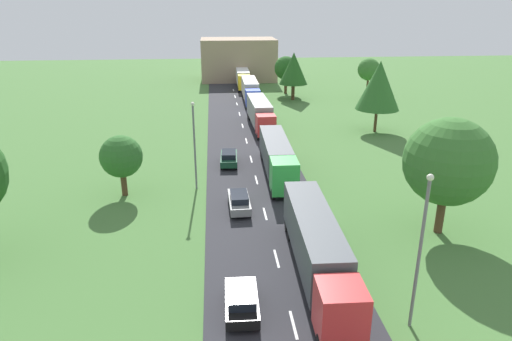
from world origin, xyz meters
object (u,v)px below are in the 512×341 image
(tree_pine, at_px, (369,69))
(truck_second, at_px, (277,156))
(tree_elm, at_px, (294,69))
(car_third, at_px, (239,201))
(truck_third, at_px, (260,113))
(tree_ash, at_px, (121,157))
(truck_fourth, at_px, (250,90))
(truck_fifth, at_px, (243,77))
(tree_lime, at_px, (286,68))
(truck_lead, at_px, (317,246))
(car_fourth, at_px, (229,158))
(lamppost_second, at_px, (194,142))
(car_second, at_px, (242,301))
(tree_oak, at_px, (448,162))
(tree_birch, at_px, (379,85))
(lamppost_lead, at_px, (421,246))
(distant_building, at_px, (238,59))

(tree_pine, bearing_deg, truck_second, -120.05)
(tree_elm, bearing_deg, car_third, -105.09)
(truck_third, bearing_deg, tree_ash, -123.09)
(truck_fourth, bearing_deg, truck_fifth, 91.21)
(tree_ash, distance_m, tree_lime, 53.79)
(truck_lead, xyz_separation_m, tree_ash, (-14.83, 14.90, 1.53))
(truck_third, xyz_separation_m, tree_lime, (7.66, 25.75, 2.68))
(tree_pine, height_order, tree_ash, tree_pine)
(truck_lead, relative_size, tree_pine, 2.00)
(truck_fifth, height_order, car_fourth, truck_fifth)
(truck_fourth, distance_m, lamppost_second, 41.20)
(truck_second, distance_m, tree_elm, 39.54)
(truck_fourth, distance_m, car_second, 59.71)
(tree_oak, bearing_deg, car_second, -151.83)
(tree_birch, relative_size, tree_ash, 1.69)
(car_third, relative_size, tree_lime, 0.64)
(truck_lead, xyz_separation_m, car_second, (-5.07, -3.36, -1.38))
(lamppost_second, xyz_separation_m, tree_birch, (24.10, 18.61, 1.69))
(car_third, xyz_separation_m, tree_elm, (12.61, 46.76, 4.81))
(tree_ash, bearing_deg, car_second, -61.86)
(truck_fourth, bearing_deg, lamppost_lead, -86.34)
(car_fourth, relative_size, tree_birch, 0.48)
(truck_fifth, height_order, car_second, truck_fifth)
(truck_lead, xyz_separation_m, tree_elm, (8.21, 57.36, 3.44))
(truck_third, relative_size, tree_birch, 1.41)
(tree_birch, bearing_deg, truck_fourth, 125.85)
(truck_second, distance_m, tree_birch, 22.69)
(truck_fifth, relative_size, car_second, 3.58)
(truck_fourth, relative_size, lamppost_second, 1.60)
(truck_second, relative_size, lamppost_lead, 1.58)
(car_second, distance_m, tree_birch, 43.59)
(tree_birch, bearing_deg, lamppost_second, -142.33)
(lamppost_lead, height_order, tree_oak, tree_oak)
(lamppost_lead, xyz_separation_m, tree_lime, (3.66, 68.96, -0.11))
(tree_pine, bearing_deg, distant_building, 132.51)
(car_second, distance_m, car_fourth, 25.71)
(car_fourth, distance_m, tree_birch, 24.64)
(truck_lead, xyz_separation_m, car_fourth, (-4.85, 22.34, -1.36))
(car_third, bearing_deg, tree_pine, 60.30)
(truck_lead, xyz_separation_m, car_third, (-4.40, 10.60, -1.37))
(car_second, relative_size, tree_oak, 0.46)
(tree_lime, bearing_deg, tree_elm, -86.56)
(tree_oak, bearing_deg, truck_lead, -154.56)
(truck_fourth, relative_size, tree_ash, 2.37)
(lamppost_lead, xyz_separation_m, tree_birch, (11.71, 39.76, 1.40))
(truck_lead, xyz_separation_m, tree_lime, (7.83, 63.66, 2.66))
(truck_fourth, height_order, tree_ash, tree_ash)
(truck_second, xyz_separation_m, car_third, (-4.39, -8.25, -1.22))
(tree_elm, height_order, distant_building, distant_building)
(lamppost_lead, relative_size, tree_ash, 1.58)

